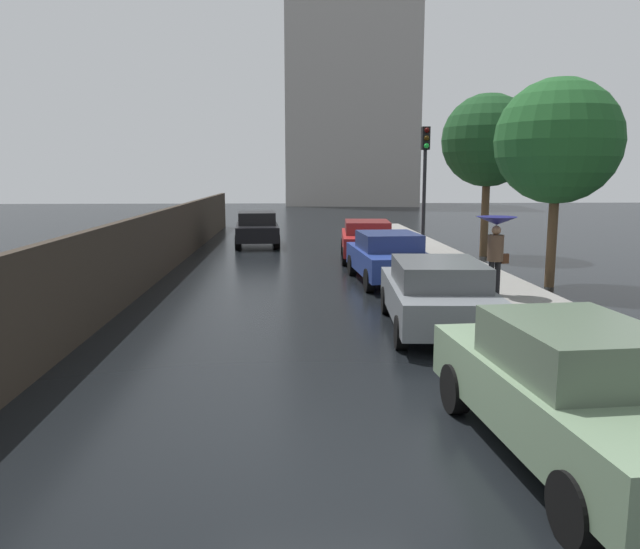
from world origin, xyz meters
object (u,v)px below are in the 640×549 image
(pedestrian_with_umbrella_near, at_px, (496,235))
(traffic_light, at_px, (425,169))
(car_grey_behind_camera, at_px, (437,293))
(street_tree_mid, at_px, (558,142))
(car_blue_mid_road, at_px, (389,257))
(street_tree_near, at_px, (488,141))
(car_black_near_kerb, at_px, (257,228))
(car_green_far_ahead, at_px, (572,392))
(car_red_far_lane, at_px, (367,239))

(pedestrian_with_umbrella_near, xyz_separation_m, traffic_light, (-0.50, 5.89, 1.63))
(car_grey_behind_camera, relative_size, street_tree_mid, 0.79)
(car_blue_mid_road, distance_m, street_tree_near, 8.01)
(street_tree_near, bearing_deg, street_tree_mid, -91.69)
(car_black_near_kerb, bearing_deg, car_green_far_ahead, 98.67)
(traffic_light, bearing_deg, car_blue_mid_road, -117.54)
(car_black_near_kerb, height_order, car_blue_mid_road, car_black_near_kerb)
(car_green_far_ahead, bearing_deg, traffic_light, 79.72)
(car_red_far_lane, bearing_deg, street_tree_mid, -48.40)
(traffic_light, distance_m, street_tree_near, 3.80)
(car_blue_mid_road, distance_m, pedestrian_with_umbrella_near, 3.54)
(car_black_near_kerb, relative_size, pedestrian_with_umbrella_near, 2.21)
(car_black_near_kerb, height_order, street_tree_near, street_tree_near)
(car_blue_mid_road, xyz_separation_m, street_tree_near, (4.54, 5.56, 3.56))
(car_red_far_lane, bearing_deg, car_blue_mid_road, -85.77)
(traffic_light, bearing_deg, car_grey_behind_camera, -100.50)
(car_blue_mid_road, bearing_deg, pedestrian_with_umbrella_near, -53.59)
(traffic_light, bearing_deg, car_black_near_kerb, 133.56)
(car_red_far_lane, distance_m, street_tree_mid, 7.83)
(car_green_far_ahead, xyz_separation_m, car_grey_behind_camera, (-0.10, 5.67, -0.03))
(car_blue_mid_road, height_order, car_green_far_ahead, car_green_far_ahead)
(car_red_far_lane, distance_m, street_tree_near, 5.83)
(car_green_far_ahead, bearing_deg, car_blue_mid_road, 86.66)
(car_grey_behind_camera, bearing_deg, traffic_light, 83.24)
(car_black_near_kerb, bearing_deg, car_grey_behind_camera, 102.66)
(car_grey_behind_camera, distance_m, car_red_far_lane, 10.25)
(car_black_near_kerb, bearing_deg, traffic_light, 130.14)
(car_red_far_lane, bearing_deg, car_green_far_ahead, -85.29)
(car_blue_mid_road, bearing_deg, street_tree_near, 47.36)
(car_green_far_ahead, relative_size, street_tree_near, 0.75)
(street_tree_near, bearing_deg, car_grey_behind_camera, -111.97)
(street_tree_near, bearing_deg, car_black_near_kerb, 155.77)
(car_green_far_ahead, bearing_deg, street_tree_mid, 63.63)
(car_red_far_lane, distance_m, pedestrian_with_umbrella_near, 7.77)
(car_black_near_kerb, relative_size, street_tree_mid, 0.76)
(pedestrian_with_umbrella_near, height_order, street_tree_near, street_tree_near)
(car_grey_behind_camera, distance_m, street_tree_near, 12.44)
(car_black_near_kerb, xyz_separation_m, car_red_far_lane, (4.23, -4.75, -0.01))
(car_red_far_lane, xyz_separation_m, traffic_light, (1.72, -1.50, 2.49))
(car_blue_mid_road, relative_size, pedestrian_with_umbrella_near, 2.25)
(street_tree_mid, bearing_deg, pedestrian_with_umbrella_near, -141.09)
(pedestrian_with_umbrella_near, height_order, traffic_light, traffic_light)
(car_grey_behind_camera, xyz_separation_m, street_tree_mid, (4.27, 4.59, 3.19))
(pedestrian_with_umbrella_near, bearing_deg, car_green_far_ahead, -119.36)
(car_red_far_lane, height_order, street_tree_mid, street_tree_mid)
(car_black_near_kerb, xyz_separation_m, car_green_far_ahead, (4.43, -20.67, 0.02))
(car_blue_mid_road, height_order, car_grey_behind_camera, car_blue_mid_road)
(car_red_far_lane, bearing_deg, car_grey_behind_camera, -85.47)
(car_red_far_lane, xyz_separation_m, street_tree_mid, (4.36, -5.67, 3.18))
(traffic_light, bearing_deg, street_tree_mid, -57.56)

